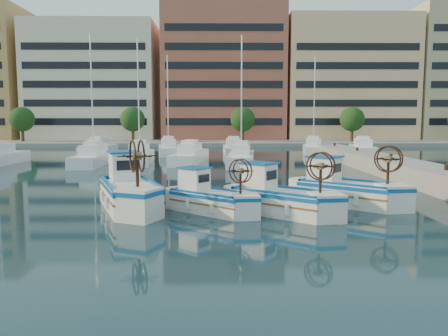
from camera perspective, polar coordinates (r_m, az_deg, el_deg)
ground at (r=18.71m, az=-1.25°, el=-6.05°), size 300.00×300.00×0.00m
quay at (r=29.42m, az=25.18°, el=-0.97°), size 3.00×60.00×1.20m
waterfront at (r=84.11m, az=5.68°, el=11.03°), size 180.00×40.00×25.60m
yacht_marina at (r=45.85m, az=-4.71°, el=1.87°), size 40.12×22.06×11.50m
fishing_boat_a at (r=20.23m, az=-12.33°, el=-2.71°), size 3.73×5.34×3.22m
fishing_boat_b at (r=19.02m, az=-1.86°, el=-3.80°), size 3.86×3.58×2.43m
fishing_boat_c at (r=18.74m, az=7.20°, el=-3.72°), size 4.40×4.00×2.75m
fishing_boat_d at (r=21.39m, az=15.50°, el=-2.56°), size 4.60×4.27×2.89m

